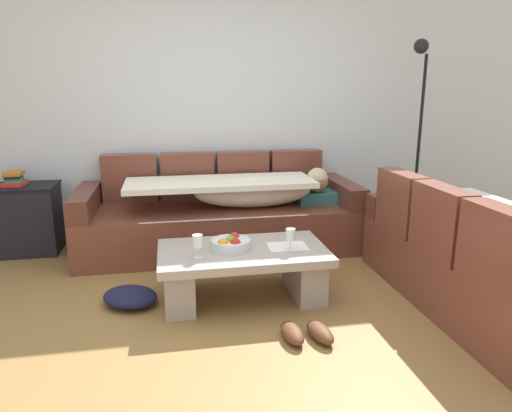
# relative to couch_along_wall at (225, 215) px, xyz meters

# --- Properties ---
(ground_plane) EXTENTS (14.00, 14.00, 0.00)m
(ground_plane) POSITION_rel_couch_along_wall_xyz_m (-0.16, -1.63, -0.33)
(ground_plane) COLOR olive
(back_wall) EXTENTS (9.00, 0.10, 2.70)m
(back_wall) POSITION_rel_couch_along_wall_xyz_m (-0.16, 0.52, 1.02)
(back_wall) COLOR silver
(back_wall) RESTS_ON ground_plane
(couch_along_wall) EXTENTS (2.58, 0.92, 0.88)m
(couch_along_wall) POSITION_rel_couch_along_wall_xyz_m (0.00, 0.00, 0.00)
(couch_along_wall) COLOR brown
(couch_along_wall) RESTS_ON ground_plane
(couch_near_window) EXTENTS (0.92, 2.03, 0.88)m
(couch_near_window) POSITION_rel_couch_along_wall_xyz_m (1.60, -1.61, 0.01)
(couch_near_window) COLOR brown
(couch_near_window) RESTS_ON ground_plane
(coffee_table) EXTENTS (1.20, 0.68, 0.38)m
(coffee_table) POSITION_rel_couch_along_wall_xyz_m (-0.01, -1.13, -0.09)
(coffee_table) COLOR #A49A93
(coffee_table) RESTS_ON ground_plane
(fruit_bowl) EXTENTS (0.28, 0.28, 0.10)m
(fruit_bowl) POSITION_rel_couch_along_wall_xyz_m (-0.09, -1.12, 0.10)
(fruit_bowl) COLOR silver
(fruit_bowl) RESTS_ON coffee_table
(wine_glass_near_left) EXTENTS (0.07, 0.07, 0.17)m
(wine_glass_near_left) POSITION_rel_couch_along_wall_xyz_m (-0.33, -1.26, 0.17)
(wine_glass_near_left) COLOR silver
(wine_glass_near_left) RESTS_ON coffee_table
(wine_glass_near_right) EXTENTS (0.07, 0.07, 0.17)m
(wine_glass_near_right) POSITION_rel_couch_along_wall_xyz_m (0.32, -1.24, 0.17)
(wine_glass_near_right) COLOR silver
(wine_glass_near_right) RESTS_ON coffee_table
(open_magazine) EXTENTS (0.29, 0.22, 0.01)m
(open_magazine) POSITION_rel_couch_along_wall_xyz_m (0.32, -1.16, 0.06)
(open_magazine) COLOR white
(open_magazine) RESTS_ON coffee_table
(side_cabinet) EXTENTS (0.72, 0.44, 0.64)m
(side_cabinet) POSITION_rel_couch_along_wall_xyz_m (-1.89, 0.22, -0.01)
(side_cabinet) COLOR black
(side_cabinet) RESTS_ON ground_plane
(book_stack_on_cabinet) EXTENTS (0.19, 0.23, 0.13)m
(book_stack_on_cabinet) POSITION_rel_couch_along_wall_xyz_m (-1.88, 0.23, 0.38)
(book_stack_on_cabinet) COLOR red
(book_stack_on_cabinet) RESTS_ON side_cabinet
(floor_lamp) EXTENTS (0.33, 0.31, 1.95)m
(floor_lamp) POSITION_rel_couch_along_wall_xyz_m (1.96, 0.06, 0.79)
(floor_lamp) COLOR black
(floor_lamp) RESTS_ON ground_plane
(pair_of_shoes) EXTENTS (0.32, 0.31, 0.09)m
(pair_of_shoes) POSITION_rel_couch_along_wall_xyz_m (0.28, -1.78, -0.28)
(pair_of_shoes) COLOR #59331E
(pair_of_shoes) RESTS_ON ground_plane
(crumpled_garment) EXTENTS (0.51, 0.48, 0.12)m
(crumpled_garment) POSITION_rel_couch_along_wall_xyz_m (-0.81, -1.09, -0.27)
(crumpled_garment) COLOR #191933
(crumpled_garment) RESTS_ON ground_plane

